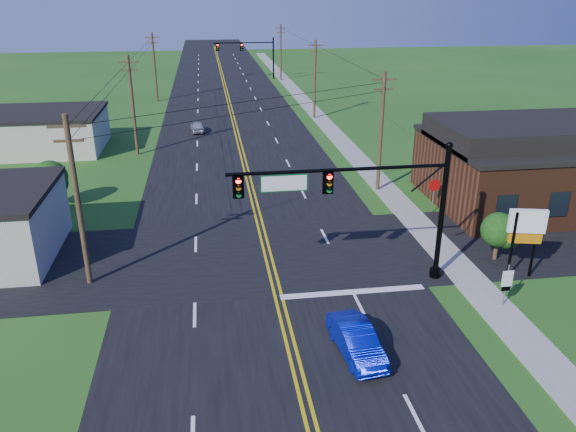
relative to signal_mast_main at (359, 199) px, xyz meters
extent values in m
plane|color=#1F4E16|center=(-4.34, -8.00, -4.75)|extent=(260.00, 260.00, 0.00)
cube|color=black|center=(-4.34, 42.00, -4.73)|extent=(16.00, 220.00, 0.04)
cube|color=black|center=(-4.34, 4.00, -4.73)|extent=(70.00, 10.00, 0.04)
cube|color=gray|center=(6.16, 32.00, -4.71)|extent=(2.00, 160.00, 0.08)
cylinder|color=black|center=(4.46, 0.00, -1.15)|extent=(0.28, 0.28, 7.20)
cylinder|color=black|center=(4.46, 0.00, -4.50)|extent=(0.60, 0.60, 0.50)
sphere|color=black|center=(4.46, 0.00, 2.55)|extent=(0.36, 0.36, 0.36)
cylinder|color=black|center=(-1.04, 0.00, 1.55)|extent=(11.00, 0.18, 0.18)
cube|color=#04561E|center=(-3.74, 0.00, 1.00)|extent=(2.30, 0.06, 0.85)
cylinder|color=black|center=(4.46, 72.00, -1.15)|extent=(0.28, 0.28, 7.20)
cylinder|color=black|center=(4.46, 72.00, -4.50)|extent=(0.60, 0.60, 0.50)
sphere|color=black|center=(4.46, 72.00, 2.55)|extent=(0.36, 0.36, 0.36)
cylinder|color=black|center=(-0.54, 72.00, 1.25)|extent=(10.00, 0.18, 0.18)
cube|color=#04561E|center=(-3.74, 72.00, 0.70)|extent=(2.30, 0.06, 0.85)
cube|color=#502916|center=(15.66, 10.00, -2.55)|extent=(14.00, 11.00, 4.40)
cube|color=black|center=(15.66, 10.00, -0.20)|extent=(14.20, 11.20, 0.30)
cube|color=beige|center=(-23.34, 30.00, -3.05)|extent=(12.00, 9.00, 3.40)
cube|color=black|center=(-23.34, 30.00, -1.20)|extent=(12.20, 9.20, 0.30)
cylinder|color=#382819|center=(-13.84, 2.00, -0.25)|extent=(0.28, 0.28, 9.00)
cube|color=#382819|center=(-13.84, 2.00, 3.65)|extent=(1.80, 0.12, 0.12)
cube|color=#382819|center=(-13.84, 2.00, 2.95)|extent=(1.40, 0.12, 0.12)
cylinder|color=#382819|center=(-13.84, 27.00, -0.25)|extent=(0.28, 0.28, 9.00)
cube|color=#382819|center=(-13.84, 27.00, 3.65)|extent=(1.80, 0.12, 0.12)
cube|color=#382819|center=(-13.84, 27.00, 2.95)|extent=(1.40, 0.12, 0.12)
cylinder|color=#382819|center=(-13.84, 54.00, -0.25)|extent=(0.28, 0.28, 9.00)
cube|color=#382819|center=(-13.84, 54.00, 3.65)|extent=(1.80, 0.12, 0.12)
cube|color=#382819|center=(-13.84, 54.00, 2.95)|extent=(1.40, 0.12, 0.12)
cylinder|color=#382819|center=(5.46, 14.00, -0.25)|extent=(0.28, 0.28, 9.00)
cube|color=#382819|center=(5.46, 14.00, 3.65)|extent=(1.80, 0.12, 0.12)
cube|color=#382819|center=(5.46, 14.00, 2.95)|extent=(1.40, 0.12, 0.12)
cylinder|color=#382819|center=(5.46, 40.00, -0.25)|extent=(0.28, 0.28, 9.00)
cube|color=#382819|center=(5.46, 40.00, 3.65)|extent=(1.80, 0.12, 0.12)
cube|color=#382819|center=(5.46, 40.00, 2.95)|extent=(1.40, 0.12, 0.12)
cylinder|color=#382819|center=(5.46, 70.00, -0.25)|extent=(0.28, 0.28, 9.00)
cube|color=#382819|center=(5.46, 70.00, 3.65)|extent=(1.80, 0.12, 0.12)
cube|color=#382819|center=(5.46, 70.00, 2.95)|extent=(1.40, 0.12, 0.12)
cylinder|color=#382819|center=(11.66, 18.00, -3.83)|extent=(0.24, 0.24, 1.85)
sphere|color=#0F4110|center=(11.66, 18.00, -2.15)|extent=(3.00, 3.00, 3.00)
cylinder|color=#382819|center=(8.66, 1.50, -4.09)|extent=(0.24, 0.24, 1.32)
sphere|color=#0F4110|center=(8.66, 1.50, -2.89)|extent=(2.00, 2.00, 2.00)
cylinder|color=#382819|center=(-18.34, 14.00, -3.98)|extent=(0.24, 0.24, 1.54)
sphere|color=#0F4110|center=(-18.34, 14.00, -2.58)|extent=(2.40, 2.40, 2.40)
imported|color=#0815AE|center=(-1.53, -6.09, -4.09)|extent=(1.86, 4.15, 1.32)
imported|color=#B3B3B8|center=(-8.31, 35.01, -4.17)|extent=(1.62, 3.51, 1.17)
cylinder|color=slate|center=(6.63, -3.31, -3.63)|extent=(0.07, 0.07, 2.25)
cube|color=white|center=(6.63, -3.34, -2.96)|extent=(0.56, 0.04, 0.31)
cube|color=white|center=(6.63, -3.34, -3.37)|extent=(0.56, 0.04, 0.56)
cube|color=black|center=(6.63, -3.34, -3.78)|extent=(0.46, 0.04, 0.22)
cylinder|color=slate|center=(7.86, 9.00, -3.62)|extent=(0.08, 0.08, 2.26)
cylinder|color=#AF0A0A|center=(7.86, 8.97, -2.76)|extent=(0.86, 0.10, 0.86)
cylinder|color=black|center=(8.24, -0.69, -2.84)|extent=(0.18, 0.18, 3.82)
cylinder|color=black|center=(9.52, -0.69, -2.84)|extent=(0.18, 0.18, 3.82)
cube|color=white|center=(8.88, -0.69, -1.46)|extent=(1.92, 0.69, 1.27)
cube|color=#CC720C|center=(8.88, -0.69, -2.42)|extent=(1.71, 0.61, 0.53)
camera|label=1|loc=(-7.25, -25.36, 9.72)|focal=35.00mm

